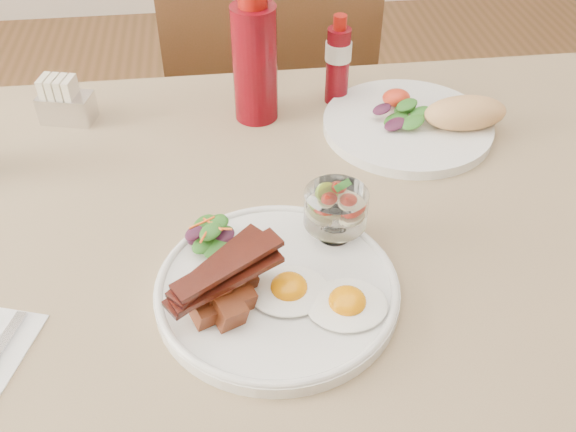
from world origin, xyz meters
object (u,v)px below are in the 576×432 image
fruit_cup (336,208)px  sugar_caddy (65,103)px  chair_far (268,114)px  second_plate (421,121)px  main_plate (277,289)px  hot_sauce_bottle (338,61)px  table (314,283)px  ketchup_bottle (255,62)px

fruit_cup → sugar_caddy: size_ratio=0.87×
chair_far → second_plate: size_ratio=3.34×
chair_far → fruit_cup: (0.02, -0.68, 0.29)m
second_plate → main_plate: bearing=-129.5°
main_plate → fruit_cup: 0.12m
main_plate → sugar_caddy: bearing=125.1°
fruit_cup → hot_sauce_bottle: (0.07, 0.34, 0.01)m
main_plate → second_plate: bearing=50.5°
table → hot_sauce_bottle: (0.08, 0.33, 0.16)m
chair_far → second_plate: 0.54m
chair_far → second_plate: bearing=-66.0°
table → hot_sauce_bottle: hot_sauce_bottle is taller
second_plate → sugar_caddy: size_ratio=3.10×
table → fruit_cup: bearing=-44.2°
second_plate → hot_sauce_bottle: (-0.11, 0.11, 0.05)m
main_plate → hot_sauce_bottle: (0.14, 0.42, 0.06)m
ketchup_bottle → main_plate: bearing=-91.5°
table → sugar_caddy: (-0.35, 0.32, 0.12)m
ketchup_bottle → sugar_caddy: ketchup_bottle is taller
hot_sauce_bottle → ketchup_bottle: bearing=-166.9°
fruit_cup → second_plate: (0.18, 0.24, -0.04)m
ketchup_bottle → sugar_caddy: bearing=175.3°
table → main_plate: 0.15m
ketchup_bottle → table: bearing=-80.2°
chair_far → hot_sauce_bottle: 0.46m
table → main_plate: bearing=-122.9°
chair_far → ketchup_bottle: 0.49m
table → ketchup_bottle: 0.35m
second_plate → table: bearing=-132.0°
table → second_plate: (0.20, 0.22, 0.11)m
fruit_cup → ketchup_bottle: bearing=102.6°
table → main_plate: size_ratio=4.75×
main_plate → sugar_caddy: size_ratio=3.12×
table → fruit_cup: fruit_cup is taller
table → second_plate: second_plate is taller
chair_far → fruit_cup: bearing=-88.4°
second_plate → chair_far: bearing=114.0°
chair_far → hot_sauce_bottle: (0.08, -0.34, 0.30)m
table → ketchup_bottle: size_ratio=6.53×
table → sugar_caddy: size_ratio=14.80×
chair_far → main_plate: chair_far is taller
table → ketchup_bottle: ketchup_bottle is taller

